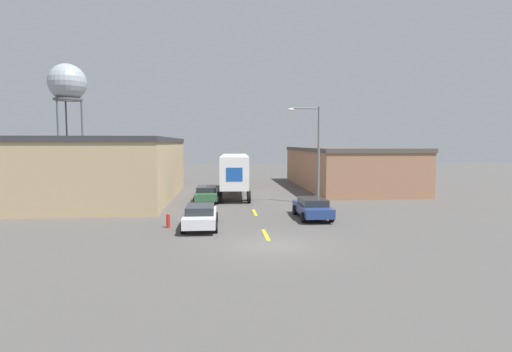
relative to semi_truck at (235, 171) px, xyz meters
name	(u,v)px	position (x,y,z in m)	size (l,w,h in m)	color
ground_plane	(271,245)	(1.07, -20.31, -2.35)	(160.00, 160.00, 0.00)	#4C4947
road_centerline	(255,212)	(1.07, -10.87, -2.34)	(0.20, 16.97, 0.01)	gold
warehouse_left	(102,168)	(-12.12, -2.21, 0.43)	(12.98, 19.81, 5.54)	tan
warehouse_right	(346,167)	(12.90, 5.00, -0.05)	(10.27, 20.82, 4.58)	#9E7051
semi_truck	(235,171)	(0.00, 0.00, 0.00)	(3.24, 14.33, 3.90)	#B21919
parked_car_right_near	(312,207)	(4.75, -13.42, -1.61)	(2.06, 4.73, 1.37)	navy
parked_car_left_near	(200,216)	(-2.61, -15.87, -1.61)	(2.06, 4.73, 1.37)	silver
parked_car_left_far	(207,193)	(-2.61, -5.21, -1.61)	(2.06, 4.73, 1.37)	#2D5B38
water_tower	(67,84)	(-26.49, 29.66, 12.53)	(6.09, 6.09, 18.11)	#47474C
street_lamp	(315,148)	(6.35, -7.21, 2.33)	(2.73, 0.32, 8.03)	slate
fire_hydrant	(168,221)	(-4.54, -15.66, -1.92)	(0.22, 0.22, 0.86)	red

